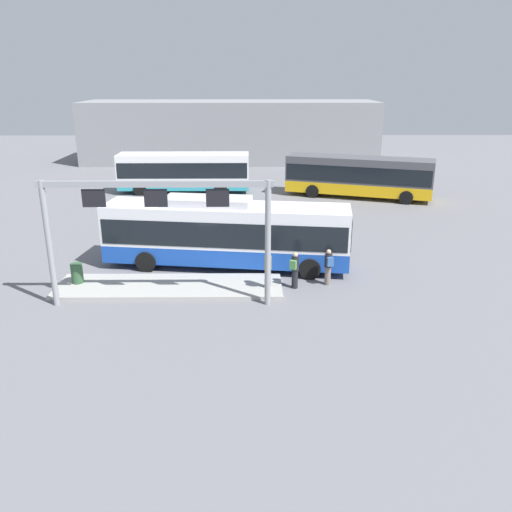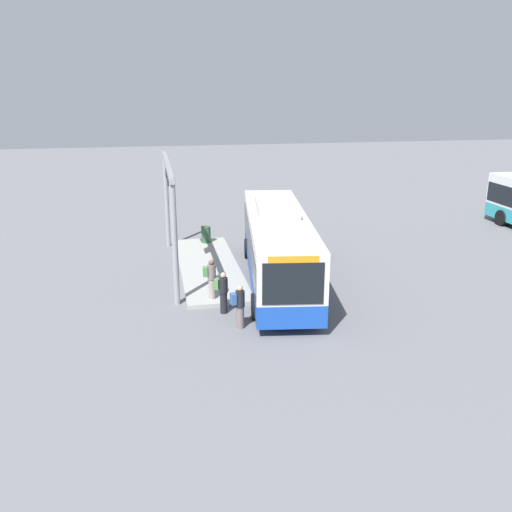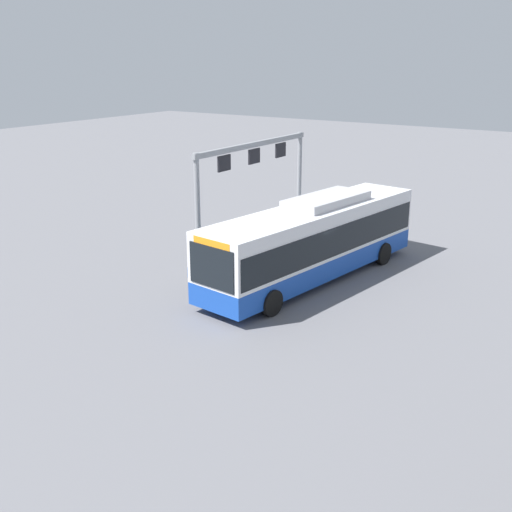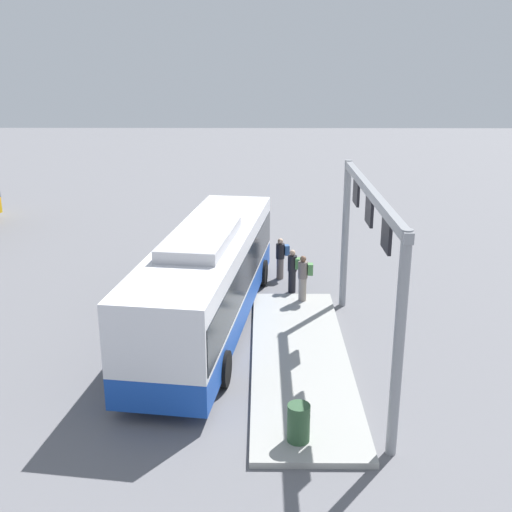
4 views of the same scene
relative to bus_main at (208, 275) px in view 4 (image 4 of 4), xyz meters
name	(u,v)px [view 4 (image 4 of 4)]	position (x,y,z in m)	size (l,w,h in m)	color
ground_plane	(210,326)	(0.01, 0.00, -1.81)	(120.00, 120.00, 0.00)	slate
platform_curb	(300,359)	(-2.43, -2.84, -1.73)	(10.00, 2.80, 0.16)	#9E9E99
bus_main	(208,275)	(0.00, 0.00, 0.00)	(12.11, 4.10, 3.46)	#1947AD
person_boarding	(281,257)	(4.68, -2.49, -0.92)	(0.39, 0.57, 1.67)	slate
person_waiting_near	(304,277)	(1.94, -3.20, -0.76)	(0.35, 0.53, 1.67)	gray
person_waiting_mid	(293,270)	(3.14, -2.89, -0.92)	(0.50, 0.60, 1.67)	black
platform_sign_gantry	(368,239)	(-2.47, -4.60, 1.93)	(9.11, 0.24, 5.20)	gray
trash_bin	(299,423)	(-6.59, -2.54, -1.20)	(0.52, 0.52, 0.90)	#2D5133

